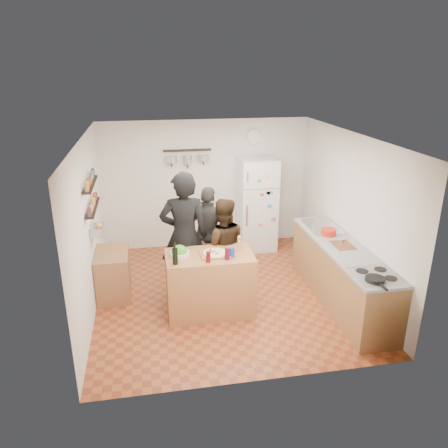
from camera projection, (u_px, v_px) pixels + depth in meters
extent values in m
plane|color=brown|center=(225.00, 293.00, 7.02)|extent=(4.20, 4.20, 0.00)
plane|color=white|center=(225.00, 137.00, 6.16)|extent=(4.20, 4.20, 0.00)
plane|color=silver|center=(206.00, 184.00, 8.53)|extent=(4.00, 0.00, 4.00)
plane|color=silver|center=(88.00, 229.00, 6.25)|extent=(0.00, 4.20, 4.20)
plane|color=silver|center=(349.00, 212.00, 6.93)|extent=(0.00, 4.20, 4.20)
cube|color=#A5693C|center=(210.00, 283.00, 6.38)|extent=(1.25, 0.72, 0.91)
cube|color=brown|center=(215.00, 254.00, 6.22)|extent=(0.42, 0.34, 0.02)
cylinder|color=#CFC089|center=(215.00, 253.00, 6.21)|extent=(0.34, 0.34, 0.02)
cylinder|color=silver|center=(180.00, 254.00, 6.19)|extent=(0.28, 0.28, 0.06)
cylinder|color=black|center=(175.00, 256.00, 5.90)|extent=(0.08, 0.08, 0.23)
cylinder|color=#5B070D|center=(208.00, 257.00, 5.97)|extent=(0.06, 0.06, 0.15)
cylinder|color=#56071B|center=(227.00, 254.00, 6.05)|extent=(0.07, 0.07, 0.16)
cylinder|color=#AE8249|center=(240.00, 245.00, 6.31)|extent=(0.06, 0.06, 0.19)
cylinder|color=navy|center=(232.00, 252.00, 6.14)|extent=(0.09, 0.09, 0.14)
imported|color=black|center=(184.00, 236.00, 6.62)|extent=(0.77, 0.54, 2.02)
imported|color=black|center=(222.00, 247.00, 6.79)|extent=(0.82, 0.67, 1.58)
imported|color=#2D2B28|center=(209.00, 234.00, 7.24)|extent=(1.03, 0.73, 1.62)
cube|color=#9E7042|center=(341.00, 275.00, 6.65)|extent=(0.63, 2.63, 0.90)
cube|color=white|center=(376.00, 276.00, 5.61)|extent=(0.60, 0.62, 0.02)
cylinder|color=black|center=(375.00, 279.00, 5.45)|extent=(0.25, 0.25, 0.05)
cube|color=silver|center=(322.00, 227.00, 7.27)|extent=(0.50, 0.80, 0.03)
cube|color=brown|center=(343.00, 246.00, 6.52)|extent=(0.30, 0.40, 0.02)
cylinder|color=red|center=(329.00, 232.00, 6.89)|extent=(0.24, 0.24, 0.10)
cube|color=white|center=(257.00, 204.00, 8.49)|extent=(0.70, 0.68, 1.80)
cylinder|color=silver|center=(254.00, 137.00, 8.36)|extent=(0.30, 0.03, 0.30)
cube|color=black|center=(93.00, 207.00, 6.36)|extent=(0.12, 1.00, 0.02)
cube|color=black|center=(90.00, 184.00, 6.24)|extent=(0.12, 1.00, 0.02)
cube|color=silver|center=(97.00, 230.00, 6.49)|extent=(0.18, 0.35, 0.14)
cube|color=#996640|center=(113.00, 274.00, 6.86)|extent=(0.50, 0.80, 0.73)
cube|color=black|center=(187.00, 150.00, 8.13)|extent=(0.90, 0.04, 0.04)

